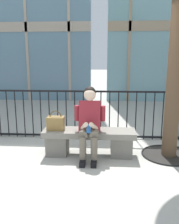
% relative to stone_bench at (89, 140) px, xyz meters
% --- Properties ---
extents(ground_plane, '(60.00, 60.00, 0.00)m').
position_rel_stone_bench_xyz_m(ground_plane, '(0.00, 0.00, -0.27)').
color(ground_plane, '#B2ADA3').
extents(stone_bench, '(1.60, 0.44, 0.45)m').
position_rel_stone_bench_xyz_m(stone_bench, '(0.00, 0.00, 0.00)').
color(stone_bench, gray).
rests_on(stone_bench, ground).
extents(seated_person_with_phone, '(0.52, 0.66, 1.21)m').
position_rel_stone_bench_xyz_m(seated_person_with_phone, '(0.02, -0.13, 0.38)').
color(seated_person_with_phone, '#6B6051').
rests_on(seated_person_with_phone, ground).
extents(handbag_on_bench, '(0.29, 0.19, 0.34)m').
position_rel_stone_bench_xyz_m(handbag_on_bench, '(-0.58, -0.01, 0.30)').
color(handbag_on_bench, olive).
rests_on(handbag_on_bench, stone_bench).
extents(plaza_railing, '(8.72, 0.04, 1.02)m').
position_rel_stone_bench_xyz_m(plaza_railing, '(0.00, 0.90, 0.25)').
color(plaza_railing, black).
rests_on(plaza_railing, ground).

